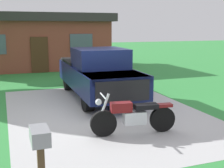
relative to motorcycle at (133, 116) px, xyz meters
name	(u,v)px	position (x,y,z in m)	size (l,w,h in m)	color
ground_plane	(104,112)	(-0.04, 2.14, -0.47)	(80.00, 80.00, 0.00)	green
driveway_pad	(104,112)	(-0.04, 2.14, -0.47)	(5.86, 8.36, 0.01)	#BCBCBC
motorcycle	(133,116)	(0.00, 0.00, 0.00)	(2.21, 0.70, 1.09)	black
pickup_truck	(97,72)	(0.36, 4.23, 0.48)	(2.15, 5.68, 1.90)	black
mailbox	(40,147)	(-2.56, -2.47, 0.51)	(0.26, 0.48, 1.26)	#4C3823
neighbor_house	(35,40)	(-0.94, 13.85, 1.32)	(9.60, 5.60, 3.50)	brown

